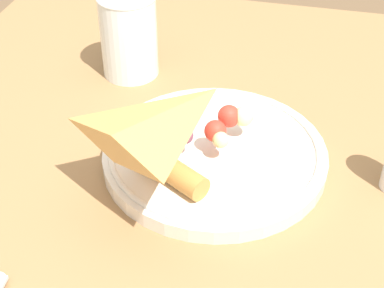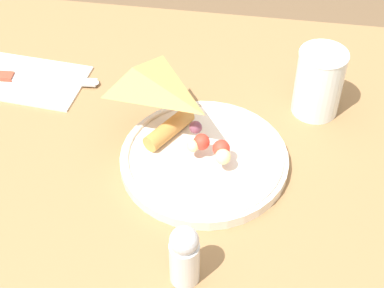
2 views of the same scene
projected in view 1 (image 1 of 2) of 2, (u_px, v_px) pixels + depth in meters
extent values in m
cube|color=brown|center=(80.00, 167.00, 1.17)|extent=(0.06, 0.06, 0.67)
cylinder|color=silver|center=(215.00, 155.00, 0.61)|extent=(0.23, 0.23, 0.02)
torus|color=silver|center=(215.00, 148.00, 0.60)|extent=(0.22, 0.22, 0.01)
pyramid|color=tan|center=(216.00, 141.00, 0.60)|extent=(0.16, 0.14, 0.02)
cylinder|color=#C68942|center=(170.00, 170.00, 0.56)|extent=(0.06, 0.08, 0.02)
sphere|color=red|center=(215.00, 131.00, 0.58)|extent=(0.02, 0.02, 0.02)
sphere|color=red|center=(229.00, 116.00, 0.60)|extent=(0.02, 0.02, 0.02)
sphere|color=#EFDB93|center=(221.00, 140.00, 0.58)|extent=(0.02, 0.02, 0.02)
sphere|color=#EFDB93|center=(243.00, 117.00, 0.60)|extent=(0.02, 0.02, 0.02)
sphere|color=#7A4256|center=(185.00, 135.00, 0.58)|extent=(0.02, 0.02, 0.02)
cylinder|color=white|center=(129.00, 35.00, 0.72)|extent=(0.07, 0.07, 0.10)
cylinder|color=#F4CC66|center=(130.00, 52.00, 0.73)|extent=(0.06, 0.06, 0.06)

